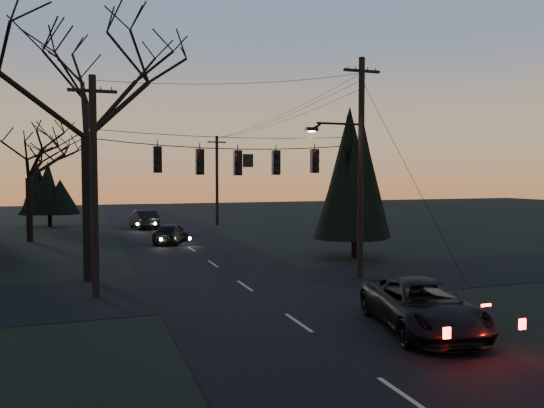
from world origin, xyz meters
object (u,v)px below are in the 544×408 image
object	(u,v)px
evergreen_right	(355,178)
sedan_oncoming_a	(171,233)
utility_pole_far_r	(217,225)
bare_tree_left	(85,80)
suv_near	(423,307)
utility_pole_left	(96,297)
sedan_oncoming_b	(143,219)
utility_pole_far_l	(90,222)
utility_pole_right	(360,278)

from	to	relation	value
evergreen_right	sedan_oncoming_a	xyz separation A→B (m)	(-8.93, 9.96, -3.86)
utility_pole_far_r	sedan_oncoming_a	bearing A→B (deg)	-116.57
bare_tree_left	sedan_oncoming_a	size ratio (longest dim) A/B	3.04
suv_near	utility_pole_left	bearing A→B (deg)	150.77
sedan_oncoming_a	sedan_oncoming_b	bearing A→B (deg)	-62.32
bare_tree_left	sedan_oncoming_a	world-z (taller)	bare_tree_left
utility_pole_left	utility_pole_far_r	world-z (taller)	same
utility_pole_far_l	sedan_oncoming_b	world-z (taller)	utility_pole_far_l
bare_tree_left	sedan_oncoming_a	xyz separation A→B (m)	(5.45, 11.86, -8.16)
utility_pole_far_l	bare_tree_left	xyz separation A→B (m)	(-0.25, -32.46, 8.87)
evergreen_right	utility_pole_far_r	bearing A→B (deg)	96.65
utility_pole_left	utility_pole_far_l	size ratio (longest dim) A/B	1.06
utility_pole_right	utility_pole_left	bearing A→B (deg)	180.00
utility_pole_right	suv_near	size ratio (longest dim) A/B	1.86
evergreen_right	suv_near	xyz separation A→B (m)	(-4.93, -13.47, -3.82)
bare_tree_left	evergreen_right	bearing A→B (deg)	7.54
utility_pole_far_r	utility_pole_far_l	bearing A→B (deg)	145.18
evergreen_right	suv_near	size ratio (longest dim) A/B	1.48
utility_pole_right	evergreen_right	world-z (taller)	evergreen_right
evergreen_right	sedan_oncoming_a	bearing A→B (deg)	131.89
utility_pole_far_l	sedan_oncoming_a	size ratio (longest dim) A/B	1.91
utility_pole_far_r	sedan_oncoming_b	xyz separation A→B (m)	(-7.01, -1.13, 0.81)
utility_pole_far_l	sedan_oncoming_b	distance (m)	10.21
utility_pole_right	utility_pole_far_r	size ratio (longest dim) A/B	1.18
utility_pole_right	utility_pole_far_r	bearing A→B (deg)	90.00
utility_pole_right	utility_pole_far_l	distance (m)	37.79
utility_pole_far_r	bare_tree_left	xyz separation A→B (m)	(-11.75, -24.46, 8.87)
utility_pole_left	sedan_oncoming_b	world-z (taller)	utility_pole_left
utility_pole_left	evergreen_right	xyz separation A→B (m)	(14.13, 5.45, 4.57)
evergreen_right	suv_near	world-z (taller)	evergreen_right
bare_tree_left	sedan_oncoming_b	world-z (taller)	bare_tree_left
utility_pole_right	sedan_oncoming_b	world-z (taller)	utility_pole_right
bare_tree_left	utility_pole_right	bearing A→B (deg)	-16.77
suv_near	bare_tree_left	bearing A→B (deg)	141.13
utility_pole_far_l	suv_near	distance (m)	44.98
utility_pole_left	utility_pole_far_r	xyz separation A→B (m)	(11.50, 28.00, 0.00)
evergreen_right	bare_tree_left	bearing A→B (deg)	-172.46
utility_pole_far_r	sedan_oncoming_a	xyz separation A→B (m)	(-6.30, -12.60, 0.71)
evergreen_right	sedan_oncoming_a	size ratio (longest dim) A/B	1.90
sedan_oncoming_a	sedan_oncoming_b	distance (m)	11.48
utility_pole_left	sedan_oncoming_a	size ratio (longest dim) A/B	2.03
suv_near	evergreen_right	bearing A→B (deg)	81.76
bare_tree_left	utility_pole_far_r	bearing A→B (deg)	64.33
bare_tree_left	suv_near	xyz separation A→B (m)	(9.45, -11.57, -8.13)
utility_pole_far_l	suv_near	xyz separation A→B (m)	(9.20, -44.02, 0.75)
bare_tree_left	suv_near	bearing A→B (deg)	-50.74
utility_pole_far_r	utility_pole_far_l	world-z (taller)	utility_pole_far_r
utility_pole_left	sedan_oncoming_b	bearing A→B (deg)	80.52
utility_pole_far_l	sedan_oncoming_a	world-z (taller)	utility_pole_far_l
utility_pole_right	bare_tree_left	world-z (taller)	bare_tree_left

